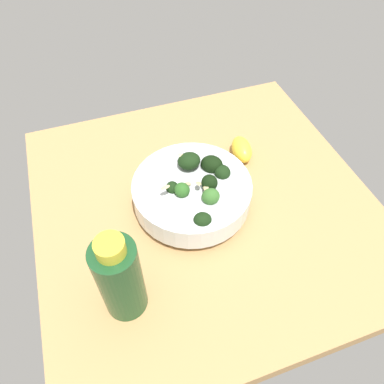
{
  "coord_description": "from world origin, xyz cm",
  "views": [
    {
      "loc": [
        17.8,
        43.3,
        58.53
      ],
      "look_at": [
        2.77,
        0.08,
        4.0
      ],
      "focal_mm": 34.21,
      "sensor_mm": 36.0,
      "label": 1
    }
  ],
  "objects": [
    {
      "name": "lemon_wedge",
      "position": [
        -12.32,
        -9.52,
        2.14
      ],
      "size": [
        5.27,
        7.97,
        4.29
      ],
      "primitive_type": "ellipsoid",
      "rotation": [
        0.0,
        0.0,
        4.56
      ],
      "color": "yellow",
      "rests_on": "ground_plane"
    },
    {
      "name": "bowl_of_broccoli",
      "position": [
        2.6,
        0.06,
        4.22
      ],
      "size": [
        22.99,
        22.99,
        10.27
      ],
      "color": "white",
      "rests_on": "ground_plane"
    },
    {
      "name": "bottle_tall",
      "position": [
        19.7,
        15.94,
        8.45
      ],
      "size": [
        6.85,
        6.85,
        18.26
      ],
      "color": "#194723",
      "rests_on": "ground_plane"
    },
    {
      "name": "ground_plane",
      "position": [
        0.0,
        0.0,
        -1.97
      ],
      "size": [
        67.5,
        67.5,
        3.94
      ],
      "primitive_type": "cube",
      "color": "tan"
    }
  ]
}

